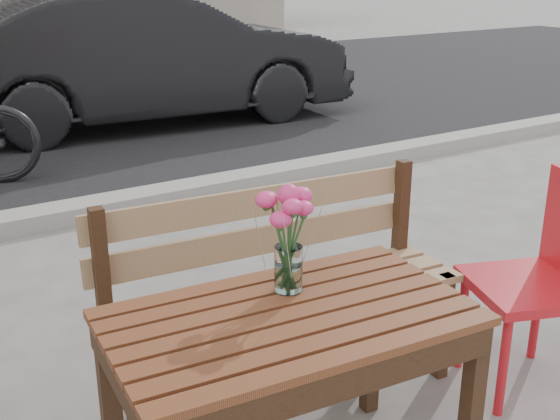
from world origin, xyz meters
The scene contains 6 objects.
street centered at (0.00, 5.06, 0.03)m, with size 30.00×8.12×0.12m.
main_table centered at (-0.17, 0.02, 0.57)m, with size 1.16×0.74×0.68m.
main_bench centered at (0.13, 0.58, 0.55)m, with size 1.48×0.56×0.90m.
red_chair centered at (1.08, 0.02, 0.52)m, with size 0.57×0.57×0.89m.
main_vase centered at (-0.09, 0.15, 0.91)m, with size 0.20×0.20×0.36m.
parked_car centered at (1.66, 5.59, 0.71)m, with size 1.51×4.32×1.42m, color black.
Camera 1 is at (-1.21, -1.56, 1.70)m, focal length 45.00 mm.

